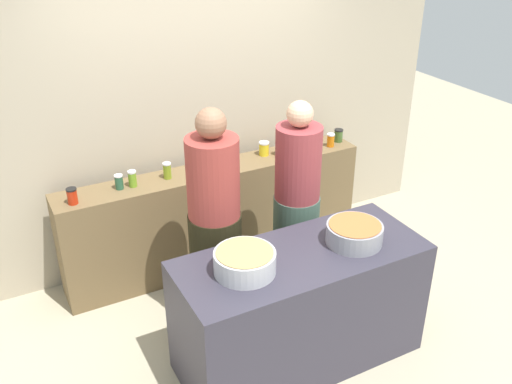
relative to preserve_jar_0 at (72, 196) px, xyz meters
name	(u,v)px	position (x,y,z in m)	size (l,w,h in m)	color
ground	(277,332)	(1.19, -1.03, -0.99)	(12.00, 12.00, 0.00)	tan
storefront_wall	(195,92)	(1.19, 0.42, 0.51)	(4.80, 0.12, 3.00)	tan
display_shelf	(216,216)	(1.19, 0.07, -0.53)	(2.70, 0.36, 0.93)	brown
prep_table	(300,308)	(1.19, -1.33, -0.55)	(1.70, 0.70, 0.89)	#322F3B
preserve_jar_0	(72,196)	(0.00, 0.00, 0.00)	(0.08, 0.08, 0.13)	#B8270F
preserve_jar_1	(119,182)	(0.38, 0.08, 0.00)	(0.07, 0.07, 0.12)	#28563B
preserve_jar_2	(132,179)	(0.48, 0.07, 0.00)	(0.07, 0.07, 0.13)	olive
preserve_jar_3	(167,171)	(0.77, 0.08, 0.01)	(0.07, 0.07, 0.14)	olive
preserve_jar_4	(264,148)	(1.69, 0.12, 0.00)	(0.09, 0.09, 0.12)	gold
preserve_jar_5	(280,149)	(1.82, 0.05, 0.00)	(0.08, 0.08, 0.12)	#BA371F
preserve_jar_6	(303,146)	(2.04, 0.02, -0.01)	(0.09, 0.09, 0.11)	#D85E12
preserve_jar_7	(331,140)	(2.33, 0.01, 0.00)	(0.07, 0.07, 0.12)	#CC680F
preserve_jar_8	(338,135)	(2.46, 0.07, 0.00)	(0.08, 0.08, 0.12)	#3C5A26
cooking_pot_left	(245,262)	(0.77, -1.33, -0.03)	(0.39, 0.39, 0.15)	#B7B7BC
cooking_pot_center	(354,234)	(1.57, -1.37, -0.03)	(0.38, 0.38, 0.14)	gray
cook_with_tongs	(215,234)	(0.84, -0.70, -0.20)	(0.39, 0.39, 1.76)	black
cook_in_cap	(296,215)	(1.53, -0.70, -0.22)	(0.36, 0.36, 1.70)	#405B4C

